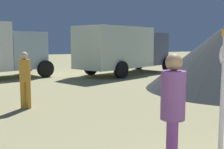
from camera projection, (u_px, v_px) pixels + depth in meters
The scene contains 3 objects.
person_near_clock at pixel (173, 110), 3.82m from camera, with size 0.33×0.33×1.75m.
person_distant at pixel (25, 77), 7.93m from camera, with size 0.31×0.31×1.62m.
box_truck_far at pixel (124, 48), 16.35m from camera, with size 6.87×4.46×2.72m.
Camera 1 is at (-2.28, -1.05, 1.90)m, focal length 44.95 mm.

